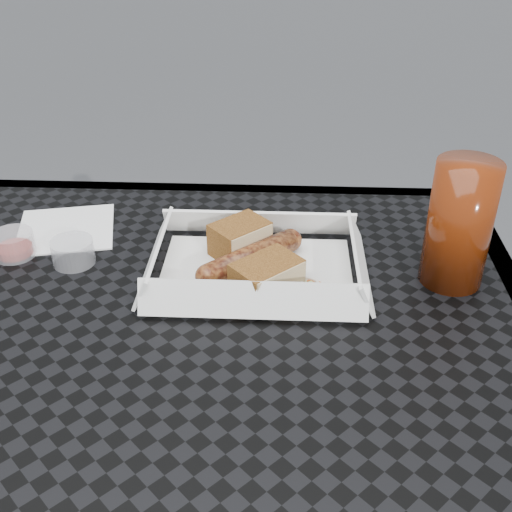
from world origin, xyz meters
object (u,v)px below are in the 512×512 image
Objects in this scene: food_tray at (256,272)px; drink_glass at (459,224)px; patio_table at (157,421)px; bratwurst at (251,257)px.

food_tray is 0.23m from drink_glass.
bratwurst is at bearing 62.81° from patio_table.
food_tray is at bearing 179.46° from drink_glass.
food_tray is at bearing 60.19° from patio_table.
food_tray is (0.09, 0.16, 0.08)m from patio_table.
food_tray reaches higher than patio_table.
drink_glass is at bearing 27.09° from patio_table.
drink_glass is at bearing -1.92° from bratwurst.
bratwurst is (-0.01, 0.01, 0.02)m from food_tray.
bratwurst is 0.23m from drink_glass.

